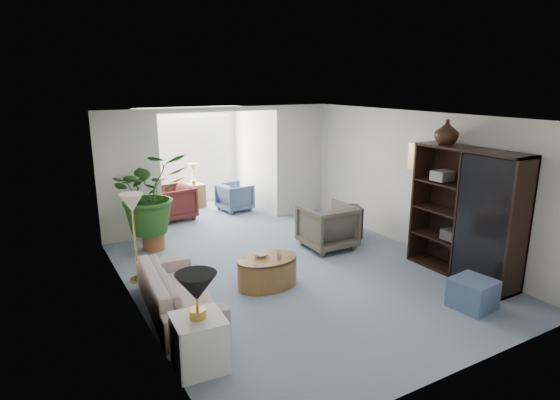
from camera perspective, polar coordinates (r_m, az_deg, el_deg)
floor at (r=7.48m, az=2.32°, el=-9.20°), size 6.00×6.00×0.00m
sunroom_floor at (r=10.96m, az=-9.15°, el=-1.59°), size 2.60×2.60×0.00m
back_pier_left at (r=9.13m, az=-18.16°, el=2.70°), size 1.20×0.12×2.50m
back_pier_right at (r=10.55m, az=2.47°, el=4.91°), size 1.20×0.12×2.50m
back_header at (r=9.54m, az=-7.33°, el=11.05°), size 2.60×0.12×0.10m
window_pane at (r=11.67m, az=-11.33°, el=6.32°), size 2.20×0.02×1.50m
window_blinds at (r=11.64m, az=-11.29°, el=6.31°), size 2.20×0.02×1.50m
framed_picture at (r=8.46m, az=17.13°, el=4.99°), size 0.04×0.50×0.40m
sofa at (r=6.42m, az=-12.49°, el=-10.85°), size 0.94×2.06×0.59m
end_table at (r=5.23m, az=-9.96°, el=-16.97°), size 0.58×0.58×0.59m
table_lamp at (r=4.92m, az=-10.29°, el=-10.54°), size 0.44×0.44×0.30m
floor_lamp at (r=7.19m, az=-17.86°, el=-0.34°), size 0.36×0.36×0.28m
coffee_table at (r=7.01m, az=-1.56°, el=-8.87°), size 1.10×1.10×0.45m
coffee_bowl at (r=6.97m, az=-2.33°, el=-6.77°), size 0.25×0.25×0.05m
coffee_cup at (r=6.89m, az=-0.07°, el=-6.87°), size 0.11×0.11×0.08m
wingback_chair at (r=8.53m, az=5.85°, el=-3.26°), size 0.90×0.93×0.82m
side_table_dark at (r=9.19m, az=8.30°, el=-2.68°), size 0.63×0.58×0.62m
entertainment_cabinet at (r=7.68m, az=21.97°, el=-1.59°), size 0.49×1.83×2.03m
cabinet_urn at (r=7.77m, az=19.93°, el=7.91°), size 0.38×0.38×0.39m
ottoman at (r=6.90m, az=22.74°, el=-10.63°), size 0.57×0.57×0.41m
plant_pot at (r=8.81m, az=-15.36°, el=-4.88°), size 0.40×0.40×0.32m
house_plant at (r=8.56m, az=-15.76°, el=0.83°), size 1.34×1.16×1.48m
sunroom_chair_blue at (r=11.02m, az=-5.60°, el=0.38°), size 0.80×0.78×0.65m
sunroom_chair_maroon at (r=10.51m, az=-13.07°, el=-0.34°), size 0.93×0.91×0.76m
sunroom_table at (r=11.44m, az=-10.57°, el=0.52°), size 0.51×0.42×0.57m
shelf_clutter at (r=7.64m, az=21.80°, el=-1.94°), size 0.30×1.29×1.06m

